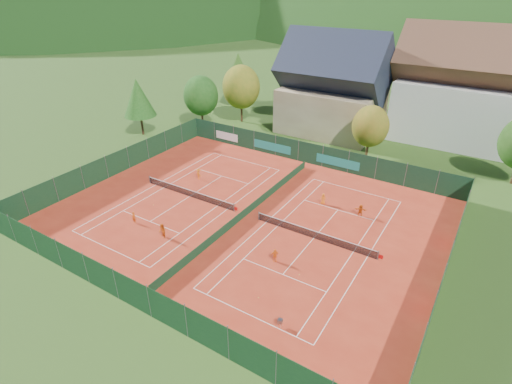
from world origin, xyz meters
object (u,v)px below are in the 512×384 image
object	(u,v)px
player_right_far_b	(361,210)
ball_hopper	(280,321)
player_right_far_a	(323,199)
chalet	(333,91)
player_left_far	(199,174)
player_left_near	(134,217)
player_left_mid	(162,231)
player_right_near	(275,255)
hotel_block_a	(469,94)

from	to	relation	value
player_right_far_b	ball_hopper	bearing A→B (deg)	74.19
player_right_far_a	player_right_far_b	world-z (taller)	player_right_far_b
chalet	player_left_far	size ratio (longest dim) A/B	11.10
player_left_far	player_right_far_b	xyz separation A→B (m)	(20.39, 2.36, -0.03)
player_left_near	player_left_mid	xyz separation A→B (m)	(4.45, -0.41, 0.14)
chalet	player_left_far	xyz separation A→B (m)	(-6.93, -25.85, -5.90)
ball_hopper	player_left_far	size ratio (longest dim) A/B	0.55
player_left_mid	player_left_far	size ratio (longest dim) A/B	1.08
player_left_far	player_right_far_b	world-z (taller)	player_left_far
player_left_near	player_left_far	size ratio (longest dim) A/B	0.89
ball_hopper	player_right_near	distance (m)	7.68
player_left_near	player_right_far_b	xyz separation A→B (m)	(19.69, 13.92, 0.05)
chalet	player_left_mid	xyz separation A→B (m)	(-1.78, -37.82, -5.83)
ball_hopper	player_left_near	distance (m)	20.29
player_left_mid	player_left_far	distance (m)	13.03
chalet	player_right_far_b	world-z (taller)	chalet
chalet	player_right_far_a	distance (m)	25.67
player_left_near	player_left_far	bearing A→B (deg)	93.57
ball_hopper	player_right_near	bearing A→B (deg)	122.54
ball_hopper	chalet	bearing A→B (deg)	108.12
player_right_near	chalet	bearing A→B (deg)	65.75
player_left_mid	player_right_far_a	distance (m)	18.12
player_right_far_b	hotel_block_a	bearing A→B (deg)	-116.93
hotel_block_a	ball_hopper	bearing A→B (deg)	-96.45
player_left_far	player_right_far_a	size ratio (longest dim) A/B	1.10
hotel_block_a	player_right_near	distance (m)	42.77
player_right_near	player_left_far	bearing A→B (deg)	111.08
player_left_near	player_left_mid	bearing A→B (deg)	-5.22
chalet	player_right_near	world-z (taller)	chalet
player_left_near	player_right_far_a	world-z (taller)	player_right_far_a
hotel_block_a	player_right_far_b	xyz separation A→B (m)	(-5.54, -29.48, -6.68)
player_right_near	player_right_far_a	xyz separation A→B (m)	(-0.46, 11.88, -0.01)
chalet	player_right_far_a	world-z (taller)	chalet
ball_hopper	player_right_near	xyz separation A→B (m)	(-4.13, 6.47, 0.12)
chalet	player_left_far	world-z (taller)	chalet
chalet	player_right_far_b	size ratio (longest dim) A/B	11.54
player_left_near	player_right_far_b	distance (m)	24.11
player_right_far_b	player_right_far_a	bearing A→B (deg)	-18.98
player_left_mid	player_left_near	bearing A→B (deg)	-161.32
hotel_block_a	player_right_far_a	xyz separation A→B (m)	(-9.97, -29.27, -6.72)
player_right_far_b	player_left_mid	bearing A→B (deg)	26.95
ball_hopper	player_left_far	bearing A→B (deg)	142.47
player_right_near	player_right_far_b	bearing A→B (deg)	31.85
hotel_block_a	player_right_near	size ratio (longest dim) A/B	16.02
player_left_near	player_left_mid	size ratio (longest dim) A/B	0.82
hotel_block_a	player_right_far_a	world-z (taller)	hotel_block_a
hotel_block_a	ball_hopper	size ratio (longest dim) A/B	27.00
player_right_far_b	player_right_near	bearing A→B (deg)	54.91
hotel_block_a	player_right_far_a	size ratio (longest dim) A/B	16.22
chalet	player_right_far_a	bearing A→B (deg)	-68.80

